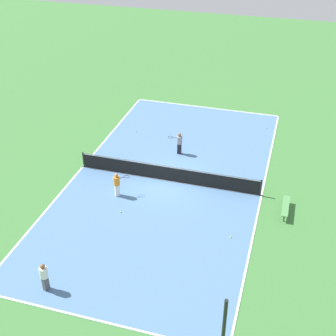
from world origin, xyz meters
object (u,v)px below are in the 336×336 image
Objects in this scene: tennis_net at (168,173)px; player_center_orange at (117,183)px; player_far_white at (44,275)px; tennis_ball_right_alley at (136,131)px; bench at (286,206)px; player_baseline_gray at (179,142)px; tennis_ball_midcourt at (231,237)px; tennis_ball_far_baseline at (266,128)px; tennis_ball_left_sideline at (121,212)px.

player_center_orange is at bearing 44.28° from tennis_net.
tennis_ball_right_alley is at bearing -155.52° from player_far_white.
player_baseline_gray reaches higher than bench.
player_baseline_gray is 22.06× the size of tennis_ball_midcourt.
tennis_net is 3.30m from player_baseline_gray.
tennis_ball_midcourt is (2.46, 2.94, -0.34)m from bench.
player_center_orange is 21.66× the size of tennis_ball_far_baseline.
tennis_ball_right_alley is at bearing 62.98° from player_center_orange.
player_far_white is 19.90m from tennis_ball_far_baseline.
tennis_ball_far_baseline is at bearing -91.90° from tennis_ball_midcourt.
tennis_ball_midcourt and tennis_ball_left_sideline have the same top height.
tennis_net is at bearing -99.68° from bench.
tennis_ball_left_sideline is (6.10, -0.37, 0.00)m from tennis_ball_midcourt.
player_baseline_gray is 8.81m from tennis_ball_midcourt.
player_far_white is at bearing 38.31° from tennis_ball_midcourt.
tennis_ball_far_baseline is 1.00× the size of tennis_ball_left_sideline.
tennis_ball_left_sideline is (6.52, 12.25, 0.00)m from tennis_ball_far_baseline.
player_baseline_gray is at bearing -86.58° from tennis_net.
player_center_orange is 7.14m from tennis_ball_midcourt.
player_far_white is at bearing 94.55° from tennis_ball_right_alley.
tennis_ball_midcourt is at bearing 137.57° from tennis_net.
bench is 1.30× the size of player_far_white.
bench is 1.31× the size of player_center_orange.
tennis_net is 3.27m from player_center_orange.
player_baseline_gray is (7.17, -4.46, 0.48)m from bench.
player_far_white is (9.70, 8.66, 0.46)m from bench.
player_far_white is 21.81× the size of tennis_ball_midcourt.
tennis_ball_left_sideline is (-2.36, 9.15, 0.00)m from tennis_ball_right_alley.
player_center_orange is 0.98× the size of player_baseline_gray.
player_baseline_gray is at bearing 150.47° from tennis_ball_right_alley.
player_center_orange reaches higher than tennis_ball_left_sideline.
tennis_net is 4.10m from tennis_ball_left_sideline.
tennis_net is at bearing 90.31° from player_baseline_gray.
bench is 28.36× the size of tennis_ball_right_alley.
tennis_ball_right_alley is 1.00× the size of tennis_ball_far_baseline.
player_center_orange reaches higher than tennis_net.
player_center_orange reaches higher than bench.
player_center_orange is 1.84m from tennis_ball_left_sideline.
player_center_orange reaches higher than tennis_ball_midcourt.
player_baseline_gray reaches higher than tennis_ball_left_sideline.
tennis_ball_right_alley is (1.60, -7.67, -0.80)m from player_center_orange.
player_far_white is 15.31m from tennis_ball_right_alley.
player_baseline_gray is (0.20, -3.27, 0.32)m from tennis_net.
player_baseline_gray reaches higher than tennis_net.
tennis_ball_far_baseline is (-5.13, -5.23, -0.82)m from player_baseline_gray.
player_far_white is 21.81× the size of tennis_ball_right_alley.
player_far_white is at bearing 75.99° from player_baseline_gray.
tennis_ball_midcourt is at bearing 88.10° from tennis_ball_far_baseline.
tennis_ball_far_baseline is at bearing -120.15° from tennis_net.
player_far_white is at bearing -131.76° from player_center_orange.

